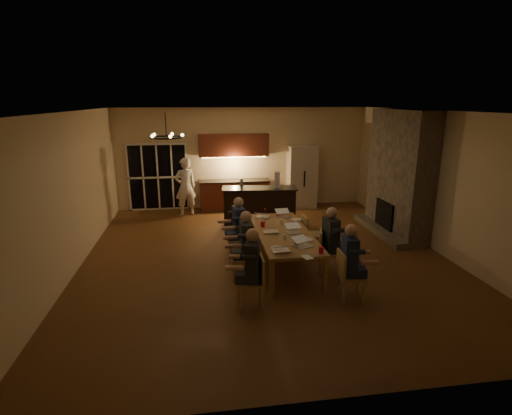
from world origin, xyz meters
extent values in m
plane|color=brown|center=(0.00, 0.00, 0.00)|extent=(9.00, 9.00, 0.00)
cube|color=beige|center=(0.00, 4.52, 1.60)|extent=(8.00, 0.04, 3.20)
cube|color=beige|center=(-4.02, 0.00, 1.60)|extent=(0.04, 9.00, 3.20)
cube|color=beige|center=(4.02, 0.00, 1.60)|extent=(0.04, 9.00, 3.20)
cube|color=white|center=(0.00, 0.00, 3.22)|extent=(8.00, 9.00, 0.04)
cube|color=black|center=(-2.70, 4.47, 1.05)|extent=(1.86, 0.08, 2.10)
cube|color=#685E51|center=(3.70, 1.20, 1.60)|extent=(0.58, 2.50, 3.20)
cube|color=beige|center=(1.90, 4.15, 1.00)|extent=(0.90, 0.68, 2.00)
cube|color=#B77949|center=(0.29, -0.53, 0.38)|extent=(1.10, 2.85, 0.75)
cube|color=black|center=(0.23, 2.35, 0.54)|extent=(2.12, 0.90, 1.08)
imported|color=white|center=(-1.83, 3.66, 0.89)|extent=(0.75, 0.62, 1.77)
torus|color=black|center=(-2.00, -0.61, 2.75)|extent=(0.62, 0.62, 0.03)
cylinder|color=silver|center=(0.21, -0.97, 0.80)|extent=(0.08, 0.08, 0.10)
cylinder|color=silver|center=(0.36, 0.04, 0.80)|extent=(0.08, 0.08, 0.10)
cylinder|color=silver|center=(-0.01, 0.31, 0.80)|extent=(0.09, 0.09, 0.10)
cylinder|color=red|center=(0.71, -1.80, 0.81)|extent=(0.09, 0.09, 0.12)
cylinder|color=red|center=(-0.08, -0.13, 0.81)|extent=(0.09, 0.09, 0.12)
cylinder|color=red|center=(0.45, 0.81, 0.81)|extent=(0.09, 0.09, 0.12)
cylinder|color=#B2B2B7|center=(0.36, -1.31, 0.81)|extent=(0.07, 0.07, 0.12)
cylinder|color=#3F0F0C|center=(0.14, 0.89, 0.81)|extent=(0.07, 0.07, 0.12)
cylinder|color=#B2B2B7|center=(0.69, -0.18, 0.81)|extent=(0.06, 0.06, 0.12)
cylinder|color=silver|center=(0.64, -1.09, 0.76)|extent=(0.26, 0.26, 0.02)
cylinder|color=silver|center=(-0.03, -1.48, 0.76)|extent=(0.27, 0.27, 0.02)
cylinder|color=silver|center=(0.76, 0.27, 0.76)|extent=(0.24, 0.24, 0.02)
cube|color=white|center=(0.41, -1.97, 0.76)|extent=(0.21, 0.25, 0.01)
cylinder|color=#99999E|center=(-0.26, 2.48, 1.20)|extent=(0.09, 0.09, 0.24)
cube|color=silver|center=(0.71, 2.28, 1.30)|extent=(0.17, 0.17, 0.44)
camera|label=1|loc=(-1.44, -8.29, 3.43)|focal=28.00mm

